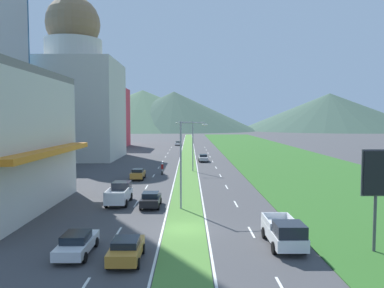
{
  "coord_description": "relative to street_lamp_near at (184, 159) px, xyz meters",
  "views": [
    {
      "loc": [
        0.35,
        -29.11,
        8.65
      ],
      "look_at": [
        0.82,
        37.05,
        4.26
      ],
      "focal_mm": 35.34,
      "sensor_mm": 36.0,
      "label": 1
    }
  ],
  "objects": [
    {
      "name": "ground_plane",
      "position": [
        0.16,
        -6.7,
        -4.88
      ],
      "size": [
        600.0,
        600.0,
        0.0
      ],
      "primitive_type": "plane",
      "color": "#424244"
    },
    {
      "name": "grass_median",
      "position": [
        0.16,
        53.3,
        -4.85
      ],
      "size": [
        3.2,
        240.0,
        0.06
      ],
      "primitive_type": "cube",
      "color": "#518438",
      "rests_on": "ground_plane"
    },
    {
      "name": "grass_verge_right",
      "position": [
        20.76,
        53.3,
        -4.85
      ],
      "size": [
        24.0,
        240.0,
        0.06
      ],
      "primitive_type": "cube",
      "color": "#2D6023",
      "rests_on": "ground_plane"
    },
    {
      "name": "lane_dash_left_2",
      "position": [
        -4.94,
        -7.5,
        -4.87
      ],
      "size": [
        0.16,
        2.8,
        0.01
      ],
      "primitive_type": "cube",
      "color": "silver",
      "rests_on": "ground_plane"
    },
    {
      "name": "lane_dash_left_3",
      "position": [
        -4.94,
        2.1,
        -4.87
      ],
      "size": [
        0.16,
        2.8,
        0.01
      ],
      "primitive_type": "cube",
      "color": "silver",
      "rests_on": "ground_plane"
    },
    {
      "name": "lane_dash_left_4",
      "position": [
        -4.94,
        11.7,
        -4.87
      ],
      "size": [
        0.16,
        2.8,
        0.01
      ],
      "primitive_type": "cube",
      "color": "silver",
      "rests_on": "ground_plane"
    },
    {
      "name": "lane_dash_left_5",
      "position": [
        -4.94,
        21.3,
        -4.87
      ],
      "size": [
        0.16,
        2.8,
        0.01
      ],
      "primitive_type": "cube",
      "color": "silver",
      "rests_on": "ground_plane"
    },
    {
      "name": "lane_dash_left_6",
      "position": [
        -4.94,
        30.9,
        -4.87
      ],
      "size": [
        0.16,
        2.8,
        0.01
      ],
      "primitive_type": "cube",
      "color": "silver",
      "rests_on": "ground_plane"
    },
    {
      "name": "lane_dash_left_7",
      "position": [
        -4.94,
        40.5,
        -4.87
      ],
      "size": [
        0.16,
        2.8,
        0.01
      ],
      "primitive_type": "cube",
      "color": "silver",
      "rests_on": "ground_plane"
    },
    {
      "name": "lane_dash_left_8",
      "position": [
        -4.94,
        50.1,
        -4.87
      ],
      "size": [
        0.16,
        2.8,
        0.01
      ],
      "primitive_type": "cube",
      "color": "silver",
      "rests_on": "ground_plane"
    },
    {
      "name": "lane_dash_left_9",
      "position": [
        -4.94,
        59.7,
        -4.87
      ],
      "size": [
        0.16,
        2.8,
        0.01
      ],
      "primitive_type": "cube",
      "color": "silver",
      "rests_on": "ground_plane"
    },
    {
      "name": "lane_dash_left_10",
      "position": [
        -4.94,
        69.3,
        -4.87
      ],
      "size": [
        0.16,
        2.8,
        0.01
      ],
      "primitive_type": "cube",
      "color": "silver",
      "rests_on": "ground_plane"
    },
    {
      "name": "lane_dash_left_11",
      "position": [
        -4.94,
        78.9,
        -4.87
      ],
      "size": [
        0.16,
        2.8,
        0.01
      ],
      "primitive_type": "cube",
      "color": "silver",
      "rests_on": "ground_plane"
    },
    {
      "name": "lane_dash_right_1",
      "position": [
        5.26,
        -17.1,
        -4.87
      ],
      "size": [
        0.16,
        2.8,
        0.01
      ],
      "primitive_type": "cube",
      "color": "silver",
      "rests_on": "ground_plane"
    },
    {
      "name": "lane_dash_right_2",
      "position": [
        5.26,
        -7.5,
        -4.87
      ],
      "size": [
        0.16,
        2.8,
        0.01
      ],
      "primitive_type": "cube",
      "color": "silver",
      "rests_on": "ground_plane"
    },
    {
      "name": "lane_dash_right_3",
      "position": [
        5.26,
        2.1,
        -4.87
      ],
      "size": [
        0.16,
        2.8,
        0.01
      ],
      "primitive_type": "cube",
      "color": "silver",
      "rests_on": "ground_plane"
    },
    {
      "name": "lane_dash_right_4",
      "position": [
        5.26,
        11.7,
        -4.87
      ],
      "size": [
        0.16,
        2.8,
        0.01
      ],
      "primitive_type": "cube",
      "color": "silver",
      "rests_on": "ground_plane"
    },
    {
      "name": "lane_dash_right_5",
      "position": [
        5.26,
        21.3,
        -4.87
      ],
      "size": [
        0.16,
        2.8,
        0.01
      ],
      "primitive_type": "cube",
      "color": "silver",
      "rests_on": "ground_plane"
    },
    {
      "name": "lane_dash_right_6",
      "position": [
        5.26,
        30.9,
        -4.87
      ],
      "size": [
        0.16,
        2.8,
        0.01
      ],
      "primitive_type": "cube",
      "color": "silver",
      "rests_on": "ground_plane"
    },
    {
      "name": "lane_dash_right_7",
      "position": [
        5.26,
        40.5,
        -4.87
      ],
      "size": [
        0.16,
        2.8,
        0.01
      ],
      "primitive_type": "cube",
      "color": "silver",
      "rests_on": "ground_plane"
    },
    {
      "name": "lane_dash_right_8",
      "position": [
        5.26,
        50.1,
        -4.87
      ],
      "size": [
        0.16,
        2.8,
        0.01
      ],
      "primitive_type": "cube",
      "color": "silver",
      "rests_on": "ground_plane"
    },
    {
      "name": "lane_dash_right_9",
      "position": [
        5.26,
        59.7,
        -4.87
      ],
      "size": [
        0.16,
        2.8,
        0.01
      ],
      "primitive_type": "cube",
      "color": "silver",
      "rests_on": "ground_plane"
    },
    {
      "name": "lane_dash_right_10",
      "position": [
        5.26,
        69.3,
        -4.87
      ],
      "size": [
        0.16,
        2.8,
        0.01
      ],
      "primitive_type": "cube",
      "color": "silver",
      "rests_on": "ground_plane"
    },
    {
      "name": "lane_dash_right_11",
      "position": [
        5.26,
        78.9,
        -4.87
      ],
      "size": [
        0.16,
        2.8,
        0.01
      ],
      "primitive_type": "cube",
      "color": "silver",
      "rests_on": "ground_plane"
    },
    {
      "name": "edge_line_median_left",
      "position": [
        -1.59,
        53.3,
        -4.87
      ],
      "size": [
        0.16,
        240.0,
        0.01
      ],
      "primitive_type": "cube",
      "color": "silver",
      "rests_on": "ground_plane"
    },
    {
      "name": "edge_line_median_right",
      "position": [
        1.91,
        53.3,
        -4.87
      ],
      "size": [
        0.16,
        240.0,
        0.01
      ],
      "primitive_type": "cube",
      "color": "silver",
      "rests_on": "ground_plane"
    },
    {
      "name": "domed_building",
      "position": [
        -24.46,
        46.92,
        9.38
      ],
      "size": [
        19.07,
        19.07,
        34.85
      ],
      "color": "beige",
      "rests_on": "ground_plane"
    },
    {
      "name": "midrise_colored",
      "position": [
        -26.44,
        82.35,
        4.21
      ],
      "size": [
        14.76,
        14.76,
        18.18
      ],
      "primitive_type": "cube",
      "color": "#D83847",
      "rests_on": "ground_plane"
    },
    {
      "name": "hill_far_left",
      "position": [
        -36.08,
        261.38,
        10.7
      ],
      "size": [
        156.12,
        156.12,
        31.16
      ],
      "primitive_type": "cone",
      "color": "#47664C",
      "rests_on": "ground_plane"
    },
    {
      "name": "hill_far_center",
      "position": [
        -11.04,
        248.7,
        9.69
      ],
      "size": [
        125.34,
        125.34,
        29.13
      ],
      "primitive_type": "cone",
      "color": "#3D5647",
      "rests_on": "ground_plane"
    },
    {
      "name": "hill_far_right",
      "position": [
        108.07,
        253.77,
        9.25
      ],
      "size": [
        138.4,
        138.4,
        28.25
      ],
      "primitive_type": "cone",
      "color": "#3D5647",
      "rests_on": "ground_plane"
    },
    {
      "name": "street_lamp_near",
      "position": [
        0.0,
        0.0,
        0.0
      ],
      "size": [
        2.66,
        0.28,
        8.44
      ],
      "color": "#99999E",
      "rests_on": "ground_plane"
    },
    {
      "name": "street_lamp_mid",
      "position": [
        0.75,
        26.1,
        -0.04
      ],
      "size": [
        2.93,
        0.3,
        8.31
      ],
      "color": "#99999E",
      "rests_on": "ground_plane"
    },
    {
      "name": "car_0",
      "position": [
        -6.86,
        17.9,
        -4.09
      ],
      "size": [
        1.89,
        4.09,
        1.53
      ],
      "rotation": [
        0.0,
        0.0,
        1.57
      ],
      "color": "#C6842D",
      "rests_on": "ground_plane"
    },
    {
      "name": "car_1",
      "position": [
        -3.32,
        -13.32,
        -4.13
      ],
      "size": [
        1.92,
        4.02,
        1.43
      ],
      "rotation": [
        0.0,
        0.0,
        1.57
      ],
      "color": "#C6842D",
      "rests_on": "ground_plane"
    },
    {
      "name": "car_2",
      "position": [
        -6.66,
        -12.18,
        -4.14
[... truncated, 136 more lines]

